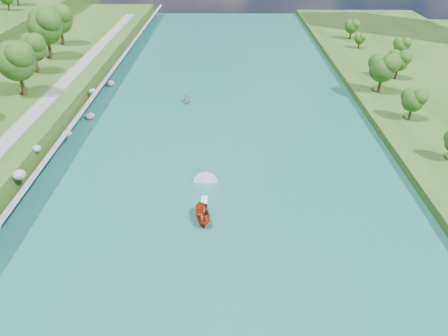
{
  "coord_description": "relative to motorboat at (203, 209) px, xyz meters",
  "views": [
    {
      "loc": [
        1.2,
        -36.03,
        33.49
      ],
      "look_at": [
        0.7,
        17.06,
        2.5
      ],
      "focal_mm": 35.0,
      "sensor_mm": 36.0,
      "label": 1
    }
  ],
  "objects": [
    {
      "name": "ground",
      "position": [
        1.92,
        -9.39,
        -0.84
      ],
      "size": [
        260.0,
        260.0,
        0.0
      ],
      "primitive_type": "plane",
      "color": "#2D5119",
      "rests_on": "ground"
    },
    {
      "name": "river_water",
      "position": [
        1.92,
        10.61,
        -0.79
      ],
      "size": [
        55.0,
        240.0,
        0.1
      ],
      "primitive_type": "cube",
      "color": "#196056",
      "rests_on": "ground"
    },
    {
      "name": "riprap_bank",
      "position": [
        -23.93,
        9.94,
        0.96
      ],
      "size": [
        4.39,
        236.0,
        4.14
      ],
      "color": "slate",
      "rests_on": "ground"
    },
    {
      "name": "motorboat",
      "position": [
        0.0,
        0.0,
        0.0
      ],
      "size": [
        3.6,
        19.08,
        2.13
      ],
      "rotation": [
        0.0,
        0.0,
        3.33
      ],
      "color": "#AF290E",
      "rests_on": "river_water"
    },
    {
      "name": "raft",
      "position": [
        -5.39,
        38.53,
        -0.37
      ],
      "size": [
        2.42,
        3.12,
        1.65
      ],
      "rotation": [
        0.0,
        0.0,
        0.14
      ],
      "color": "gray",
      "rests_on": "river_water"
    }
  ]
}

